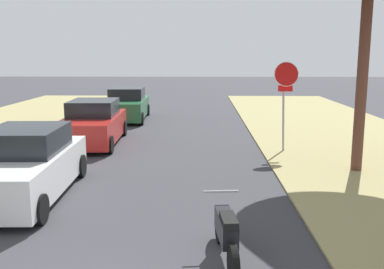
{
  "coord_description": "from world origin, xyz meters",
  "views": [
    {
      "loc": [
        1.6,
        -3.85,
        3.22
      ],
      "look_at": [
        1.36,
        6.71,
        1.28
      ],
      "focal_mm": 41.05,
      "sensor_mm": 36.0,
      "label": 1
    }
  ],
  "objects": [
    {
      "name": "parked_motorcycle",
      "position": [
        1.98,
        2.59,
        0.48
      ],
      "size": [
        0.6,
        2.05,
        0.97
      ],
      "color": "black",
      "rests_on": "ground"
    },
    {
      "name": "stop_sign_far",
      "position": [
        4.32,
        10.54,
        2.17
      ],
      "size": [
        0.81,
        0.58,
        2.94
      ],
      "color": "#9EA0A5",
      "rests_on": "grass_verge_right"
    },
    {
      "name": "parked_sedan_green",
      "position": [
        -2.12,
        17.72,
        0.72
      ],
      "size": [
        2.08,
        4.46,
        1.57
      ],
      "color": "#28663D",
      "rests_on": "ground"
    },
    {
      "name": "parked_sedan_red",
      "position": [
        -2.35,
        11.8,
        0.72
      ],
      "size": [
        2.08,
        4.46,
        1.57
      ],
      "color": "red",
      "rests_on": "ground"
    },
    {
      "name": "parked_sedan_white",
      "position": [
        -2.43,
        5.73,
        0.72
      ],
      "size": [
        2.08,
        4.46,
        1.57
      ],
      "color": "white",
      "rests_on": "ground"
    }
  ]
}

